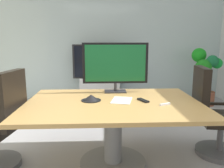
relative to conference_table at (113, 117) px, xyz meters
name	(u,v)px	position (x,y,z in m)	size (l,w,h in m)	color
wall_back_glass_partition	(104,37)	(-0.06, 3.09, 0.92)	(5.72, 0.10, 2.97)	#9EB2B7
conference_table	(113,117)	(0.00, 0.00, 0.00)	(1.91, 1.32, 0.74)	#B2894C
office_chair_left	(0,129)	(-1.24, -0.03, -0.11)	(0.63, 0.61, 1.09)	#4C4C51
office_chair_right	(213,119)	(1.24, 0.16, -0.11)	(0.63, 0.61, 1.09)	#4C4C51
tv_monitor	(115,64)	(0.05, 0.49, 0.53)	(0.84, 0.18, 0.64)	#333338
wall_display_unit	(100,83)	(-0.17, 2.73, -0.12)	(1.20, 0.36, 1.31)	#B7BABC
potted_plant	(206,71)	(2.12, 2.34, 0.18)	(0.62, 0.58, 1.23)	brown
conference_phone	(91,98)	(-0.24, 0.06, 0.20)	(0.22, 0.22, 0.07)	black
remote_control	(143,100)	(0.33, 0.01, 0.18)	(0.05, 0.17, 0.02)	black
whiteboard_marker	(165,104)	(0.53, -0.16, 0.18)	(0.13, 0.02, 0.02)	silver
paper_notepad	(122,100)	(0.10, 0.04, 0.18)	(0.21, 0.30, 0.01)	white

